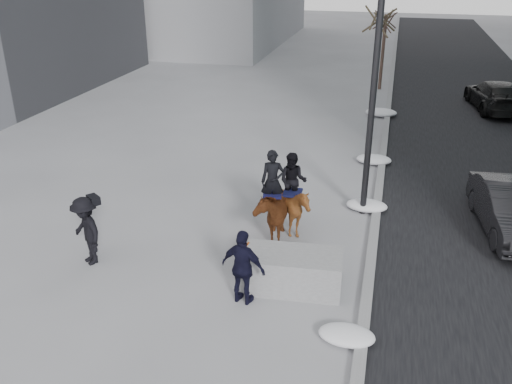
% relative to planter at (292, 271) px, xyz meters
% --- Properties ---
extents(ground, '(120.00, 120.00, 0.00)m').
position_rel_planter_xyz_m(ground, '(-1.30, 0.55, -0.44)').
color(ground, gray).
rests_on(ground, ground).
extents(road, '(8.00, 90.00, 0.01)m').
position_rel_planter_xyz_m(road, '(5.70, 10.55, -0.44)').
color(road, black).
rests_on(road, ground).
extents(curb, '(0.25, 90.00, 0.12)m').
position_rel_planter_xyz_m(curb, '(1.70, 10.55, -0.38)').
color(curb, gray).
rests_on(curb, ground).
extents(planter, '(2.28, 1.28, 0.88)m').
position_rel_planter_xyz_m(planter, '(0.00, 0.00, 0.00)').
color(planter, gray).
rests_on(planter, ground).
extents(car_near, '(1.88, 4.18, 1.33)m').
position_rel_planter_xyz_m(car_near, '(5.23, 4.13, 0.23)').
color(car_near, black).
rests_on(car_near, ground).
extents(car_far, '(2.62, 5.07, 1.40)m').
position_rel_planter_xyz_m(car_far, '(6.62, 17.17, 0.26)').
color(car_far, black).
rests_on(car_far, ground).
extents(tree_near, '(1.20, 1.20, 5.67)m').
position_rel_planter_xyz_m(tree_near, '(1.10, 11.20, 2.39)').
color(tree_near, '#392F21').
rests_on(tree_near, ground).
extents(tree_far, '(1.20, 1.20, 4.41)m').
position_rel_planter_xyz_m(tree_far, '(1.10, 20.14, 1.77)').
color(tree_far, '#372721').
rests_on(tree_far, ground).
extents(mounted_left, '(1.20, 2.02, 2.45)m').
position_rel_planter_xyz_m(mounted_left, '(-0.98, 2.13, 0.47)').
color(mounted_left, '#4A220E').
rests_on(mounted_left, ground).
extents(mounted_right, '(1.23, 1.38, 2.28)m').
position_rel_planter_xyz_m(mounted_right, '(-0.52, 2.54, 0.48)').
color(mounted_right, '#532210').
rests_on(mounted_right, ground).
extents(feeder, '(1.10, 0.97, 1.75)m').
position_rel_planter_xyz_m(feeder, '(-0.93, -0.81, 0.44)').
color(feeder, black).
rests_on(feeder, ground).
extents(camera_crew, '(1.30, 1.20, 1.75)m').
position_rel_planter_xyz_m(camera_crew, '(-5.06, -0.15, 0.45)').
color(camera_crew, black).
rests_on(camera_crew, ground).
extents(lamppost, '(0.25, 2.37, 9.09)m').
position_rel_planter_xyz_m(lamppost, '(1.30, 4.51, 4.55)').
color(lamppost, black).
rests_on(lamppost, ground).
extents(snow_piles, '(1.44, 17.11, 0.37)m').
position_rel_planter_xyz_m(snow_piles, '(1.40, 8.13, -0.28)').
color(snow_piles, silver).
rests_on(snow_piles, ground).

